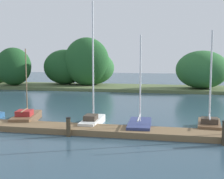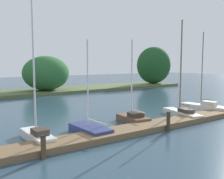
% 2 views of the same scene
% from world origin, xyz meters
% --- Properties ---
extents(dock_pier, '(26.37, 1.80, 0.35)m').
position_xyz_m(dock_pier, '(0.00, 11.84, 0.17)').
color(dock_pier, brown).
rests_on(dock_pier, ground).
extents(sailboat_2, '(1.02, 3.57, 8.02)m').
position_xyz_m(sailboat_2, '(-3.58, 13.58, 0.45)').
color(sailboat_2, white).
rests_on(sailboat_2, ground).
extents(sailboat_3, '(1.48, 3.60, 5.81)m').
position_xyz_m(sailboat_3, '(-0.44, 13.12, 0.32)').
color(sailboat_3, navy).
rests_on(sailboat_3, ground).
extents(sailboat_4, '(1.59, 3.08, 6.09)m').
position_xyz_m(sailboat_4, '(3.76, 13.95, 0.38)').
color(sailboat_4, brown).
rests_on(sailboat_4, ground).
extents(sailboat_5, '(1.97, 4.50, 7.83)m').
position_xyz_m(sailboat_5, '(8.33, 13.22, 0.43)').
color(sailboat_5, silver).
rests_on(sailboat_5, ground).
extents(sailboat_6, '(1.63, 4.46, 7.17)m').
position_xyz_m(sailboat_6, '(11.95, 13.72, 0.39)').
color(sailboat_6, silver).
rests_on(sailboat_6, ground).
extents(mooring_piling_1, '(0.28, 0.28, 1.10)m').
position_xyz_m(mooring_piling_1, '(-4.23, 10.75, 0.56)').
color(mooring_piling_1, '#4C3D28').
rests_on(mooring_piling_1, ground).
extents(mooring_piling_2, '(0.28, 0.28, 1.26)m').
position_xyz_m(mooring_piling_2, '(4.11, 10.76, 0.64)').
color(mooring_piling_2, '#3D3323').
rests_on(mooring_piling_2, ground).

